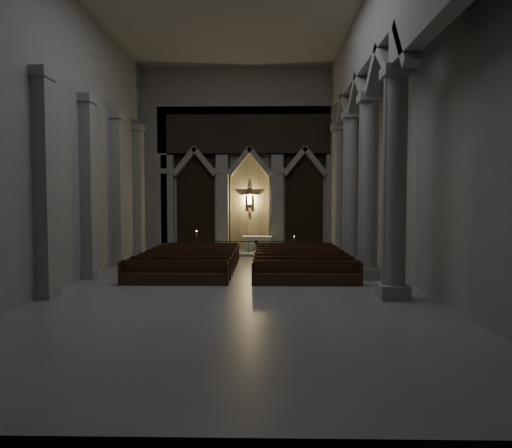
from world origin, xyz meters
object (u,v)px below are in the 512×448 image
Objects in this scene: pews at (244,264)px; worshipper at (257,251)px; candle_stand_left at (197,250)px; candle_stand_right at (294,251)px; altar_rail at (249,246)px; altar at (257,243)px.

worshipper is at bearing 80.73° from pews.
candle_stand_right is at bearing 6.72° from candle_stand_left.
altar_rail is at bearing 90.00° from pews.
altar is 0.39× the size of altar_rail.
pews is 3.39m from worshipper.
candle_stand_left is 5.96m from candle_stand_right.
altar is at bearing 70.85° from altar_rail.
candle_stand_left is at bearing 121.58° from pews.
worshipper is (0.54, 3.33, 0.28)m from pews.
candle_stand_left is (-3.11, -0.76, -0.19)m from altar_rail.
candle_stand_left is 5.94m from pews.
worshipper reaches higher than pews.
candle_stand_right is at bearing -34.15° from altar.
candle_stand_right is at bearing 64.04° from pews.
worshipper is at bearing -77.66° from altar_rail.
worshipper is (0.03, -3.98, -0.03)m from altar.
candle_stand_left is at bearing 137.33° from worshipper.
candle_stand_right is (2.29, -1.55, -0.30)m from altar.
candle_stand_right is at bearing 29.71° from worshipper.
candle_stand_left is at bearing -148.24° from altar.
candle_stand_left is at bearing -173.28° from candle_stand_right.
altar is at bearing 73.04° from worshipper.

